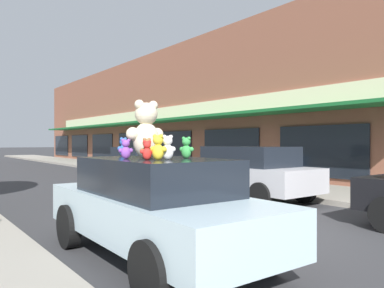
% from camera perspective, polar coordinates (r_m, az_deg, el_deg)
% --- Properties ---
extents(ground_plane, '(260.00, 260.00, 0.00)m').
position_cam_1_polar(ground_plane, '(7.53, 10.77, -13.15)').
color(ground_plane, '#333335').
extents(storefront_row, '(12.28, 40.71, 7.58)m').
position_cam_1_polar(storefront_row, '(27.86, 3.17, 4.47)').
color(storefront_row, brown).
rests_on(storefront_row, ground_plane).
extents(plush_art_car, '(1.98, 4.42, 1.51)m').
position_cam_1_polar(plush_art_car, '(5.69, -5.62, -9.24)').
color(plush_art_car, '#ADC6D1').
rests_on(plush_art_car, ground_plane).
extents(teddy_bear_giant, '(0.64, 0.40, 0.87)m').
position_cam_1_polar(teddy_bear_giant, '(5.68, -7.01, 2.08)').
color(teddy_bear_giant, beige).
rests_on(teddy_bear_giant, plush_art_car).
extents(teddy_bear_brown, '(0.23, 0.15, 0.30)m').
position_cam_1_polar(teddy_bear_brown, '(5.24, -6.91, -0.77)').
color(teddy_bear_brown, olive).
rests_on(teddy_bear_brown, plush_art_car).
extents(teddy_bear_green, '(0.18, 0.24, 0.32)m').
position_cam_1_polar(teddy_bear_green, '(5.57, -0.87, -0.60)').
color(teddy_bear_green, green).
rests_on(teddy_bear_green, plush_art_car).
extents(teddy_bear_white, '(0.26, 0.16, 0.34)m').
position_cam_1_polar(teddy_bear_white, '(5.15, -3.74, -0.57)').
color(teddy_bear_white, white).
rests_on(teddy_bear_white, plush_art_car).
extents(teddy_bear_red, '(0.20, 0.13, 0.27)m').
position_cam_1_polar(teddy_bear_red, '(5.13, -6.87, -0.98)').
color(teddy_bear_red, red).
rests_on(teddy_bear_red, plush_art_car).
extents(teddy_bear_purple, '(0.22, 0.16, 0.29)m').
position_cam_1_polar(teddy_bear_purple, '(5.49, -10.06, -0.79)').
color(teddy_bear_purple, purple).
rests_on(teddy_bear_purple, plush_art_car).
extents(teddy_bear_black, '(0.28, 0.22, 0.37)m').
position_cam_1_polar(teddy_bear_black, '(6.34, -6.78, -0.30)').
color(teddy_bear_black, black).
rests_on(teddy_bear_black, plush_art_car).
extents(teddy_bear_blue, '(0.25, 0.17, 0.32)m').
position_cam_1_polar(teddy_bear_blue, '(6.49, -10.42, -0.49)').
color(teddy_bear_blue, blue).
rests_on(teddy_bear_blue, plush_art_car).
extents(teddy_bear_yellow, '(0.20, 0.26, 0.35)m').
position_cam_1_polar(teddy_bear_yellow, '(5.09, -5.20, -0.54)').
color(teddy_bear_yellow, yellow).
rests_on(teddy_bear_yellow, plush_art_car).
extents(parked_car_far_center, '(2.04, 4.19, 1.62)m').
position_cam_1_polar(parked_car_far_center, '(11.41, 8.70, -4.12)').
color(parked_car_far_center, '#B7B7BC').
rests_on(parked_car_far_center, ground_plane).
extents(parked_car_far_right, '(1.91, 4.07, 1.53)m').
position_cam_1_polar(parked_car_far_right, '(16.89, -8.23, -2.86)').
color(parked_car_far_right, '#1E4793').
rests_on(parked_car_far_right, ground_plane).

